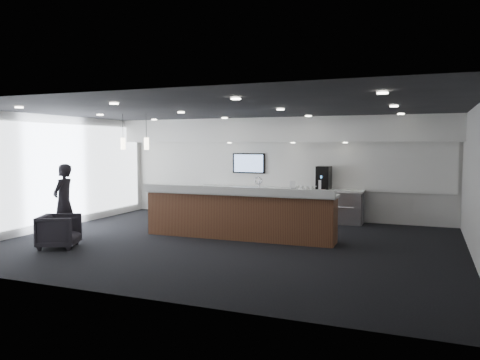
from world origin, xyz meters
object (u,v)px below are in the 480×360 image
at_px(coffee_machine, 324,178).
at_px(armchair, 59,231).
at_px(service_counter, 238,214).
at_px(lounge_guest, 64,201).

height_order(coffee_machine, armchair, coffee_machine).
relative_size(service_counter, coffee_machine, 7.09).
bearing_deg(lounge_guest, armchair, 28.33).
bearing_deg(service_counter, lounge_guest, -160.96).
distance_m(service_counter, lounge_guest, 4.20).
height_order(service_counter, armchair, service_counter).
bearing_deg(coffee_machine, lounge_guest, -136.19).
height_order(service_counter, lounge_guest, lounge_guest).
xyz_separation_m(coffee_machine, armchair, (-4.59, -5.52, -0.91)).
distance_m(armchair, lounge_guest, 1.29).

